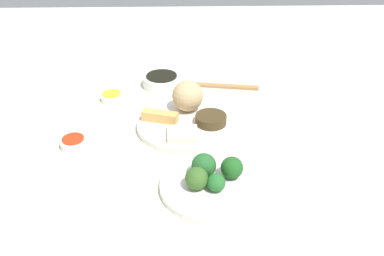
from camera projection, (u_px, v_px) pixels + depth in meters
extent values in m
cube|color=beige|center=(186.00, 124.00, 1.11)|extent=(2.20, 2.20, 0.02)
cylinder|color=white|center=(185.00, 125.00, 1.07)|extent=(0.25, 0.25, 0.02)
sphere|color=tan|center=(188.00, 96.00, 1.10)|extent=(0.08, 0.08, 0.08)
cube|color=#DAA557|center=(160.00, 117.00, 1.07)|extent=(0.10, 0.05, 0.03)
cube|color=beige|center=(183.00, 134.00, 1.01)|extent=(0.08, 0.07, 0.01)
cylinder|color=#403119|center=(211.00, 119.00, 1.06)|extent=(0.08, 0.08, 0.02)
cylinder|color=white|center=(211.00, 186.00, 0.86)|extent=(0.22, 0.22, 0.01)
sphere|color=#23662A|center=(216.00, 183.00, 0.83)|extent=(0.04, 0.04, 0.04)
sphere|color=#255E29|center=(204.00, 166.00, 0.87)|extent=(0.05, 0.05, 0.05)
sphere|color=#1E5720|center=(232.00, 168.00, 0.87)|extent=(0.05, 0.05, 0.05)
sphere|color=#375F24|center=(197.00, 178.00, 0.84)|extent=(0.05, 0.05, 0.05)
cylinder|color=white|center=(162.00, 81.00, 1.28)|extent=(0.12, 0.12, 0.03)
cylinder|color=black|center=(162.00, 76.00, 1.27)|extent=(0.10, 0.10, 0.00)
cylinder|color=white|center=(112.00, 97.00, 1.20)|extent=(0.06, 0.06, 0.02)
cylinder|color=gold|center=(112.00, 94.00, 1.19)|extent=(0.05, 0.05, 0.00)
cylinder|color=white|center=(74.00, 143.00, 1.00)|extent=(0.06, 0.06, 0.02)
cylinder|color=red|center=(73.00, 139.00, 0.99)|extent=(0.05, 0.05, 0.00)
cube|color=#A77648|center=(224.00, 86.00, 1.27)|extent=(0.21, 0.05, 0.01)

